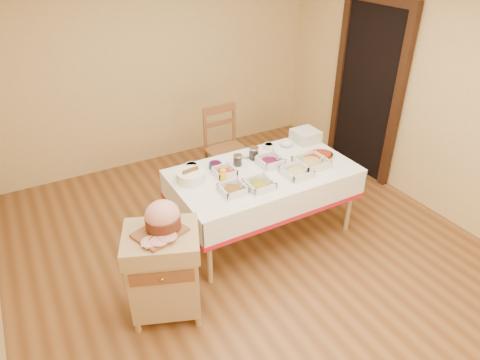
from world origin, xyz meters
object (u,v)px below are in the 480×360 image
at_px(dining_table, 263,184).
at_px(ham_on_board, 162,219).
at_px(bread_basket, 191,176).
at_px(brass_platter, 318,156).
at_px(preserve_jar_right, 254,154).
at_px(butcher_cart, 164,269).
at_px(plate_stack, 305,136).
at_px(preserve_jar_left, 238,161).
at_px(dining_chair, 226,149).
at_px(mustard_bottle, 223,175).

distance_m(dining_table, ham_on_board, 1.39).
xyz_separation_m(bread_basket, brass_platter, (1.34, -0.22, -0.03)).
bearing_deg(preserve_jar_right, dining_table, -99.00).
xyz_separation_m(butcher_cart, preserve_jar_right, (1.32, 0.81, 0.35)).
relative_size(bread_basket, brass_platter, 0.77).
distance_m(plate_stack, brass_platter, 0.42).
distance_m(butcher_cart, preserve_jar_left, 1.39).
bearing_deg(ham_on_board, bread_basket, 52.19).
relative_size(dining_chair, mustard_bottle, 6.23).
relative_size(dining_chair, plate_stack, 3.88).
bearing_deg(plate_stack, preserve_jar_left, -172.73).
bearing_deg(dining_chair, mustard_bottle, -118.99).
height_order(butcher_cart, preserve_jar_left, preserve_jar_left).
xyz_separation_m(dining_chair, ham_on_board, (-1.35, -1.53, 0.40)).
distance_m(butcher_cart, brass_platter, 2.00).
bearing_deg(preserve_jar_right, mustard_bottle, -152.17).
height_order(dining_chair, mustard_bottle, dining_chair).
height_order(ham_on_board, preserve_jar_left, ham_on_board).
bearing_deg(dining_chair, bread_basket, -134.21).
height_order(dining_table, plate_stack, plate_stack).
bearing_deg(preserve_jar_right, butcher_cart, -148.59).
bearing_deg(plate_stack, brass_platter, -108.90).
bearing_deg(brass_platter, ham_on_board, -166.17).
xyz_separation_m(preserve_jar_left, preserve_jar_right, (0.22, 0.04, 0.01)).
relative_size(preserve_jar_right, brass_platter, 0.37).
height_order(bread_basket, brass_platter, bread_basket).
bearing_deg(dining_chair, butcher_cart, -131.74).
height_order(ham_on_board, mustard_bottle, ham_on_board).
bearing_deg(butcher_cart, plate_stack, 23.44).
xyz_separation_m(dining_chair, mustard_bottle, (-0.56, -1.01, 0.30)).
height_order(ham_on_board, plate_stack, ham_on_board).
height_order(butcher_cart, dining_chair, dining_chair).
distance_m(dining_chair, brass_platter, 1.21).
bearing_deg(mustard_bottle, plate_stack, 15.61).
relative_size(dining_table, preserve_jar_left, 15.62).
bearing_deg(dining_chair, preserve_jar_right, -95.06).
bearing_deg(mustard_bottle, dining_chair, 61.01).
bearing_deg(ham_on_board, butcher_cart, -141.85).
distance_m(preserve_jar_right, mustard_bottle, 0.56).
bearing_deg(preserve_jar_left, ham_on_board, -145.39).
distance_m(ham_on_board, bread_basket, 0.88).
distance_m(dining_chair, bread_basket, 1.21).
relative_size(mustard_bottle, brass_platter, 0.46).
xyz_separation_m(ham_on_board, mustard_bottle, (0.79, 0.52, -0.10)).
bearing_deg(preserve_jar_right, brass_platter, -28.16).
relative_size(preserve_jar_left, mustard_bottle, 0.70).
bearing_deg(dining_table, plate_stack, 23.72).
xyz_separation_m(dining_table, dining_chair, (0.11, 1.01, -0.06)).
relative_size(ham_on_board, preserve_jar_left, 3.30).
height_order(dining_chair, bread_basket, dining_chair).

